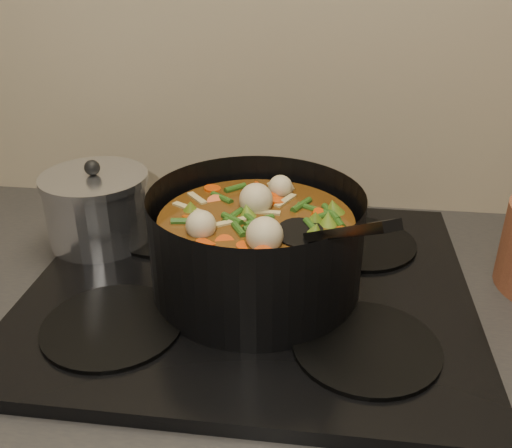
# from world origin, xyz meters

# --- Properties ---
(stovetop) EXTENTS (0.62, 0.54, 0.03)m
(stovetop) POSITION_xyz_m (0.00, 1.93, 0.92)
(stovetop) COLOR black
(stovetop) RESTS_ON counter
(stockpot) EXTENTS (0.36, 0.38, 0.21)m
(stockpot) POSITION_xyz_m (0.01, 1.92, 1.00)
(stockpot) COLOR black
(stockpot) RESTS_ON stovetop
(saucepan) EXTENTS (0.17, 0.17, 0.14)m
(saucepan) POSITION_xyz_m (-0.26, 2.02, 0.99)
(saucepan) COLOR silver
(saucepan) RESTS_ON stovetop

